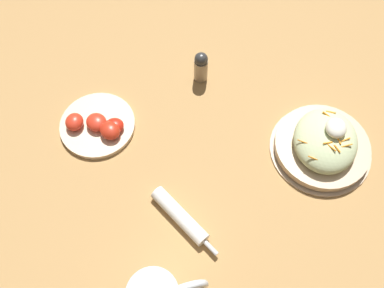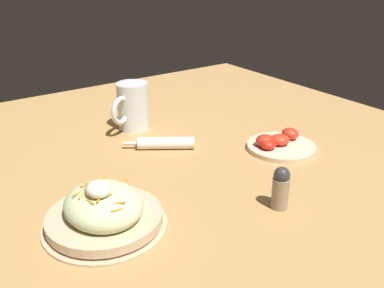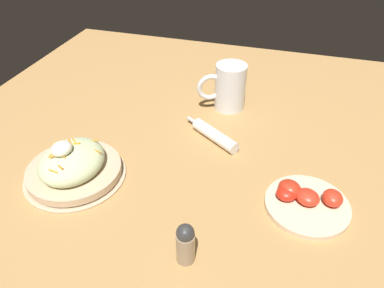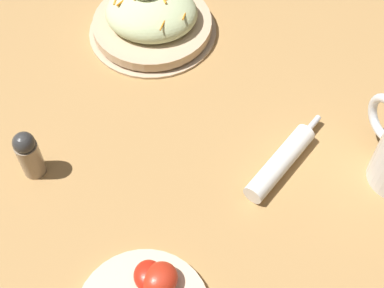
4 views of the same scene
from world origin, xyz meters
name	(u,v)px [view 2 (image 2 of 4)]	position (x,y,z in m)	size (l,w,h in m)	color
ground_plane	(185,162)	(0.00, 0.00, 0.00)	(1.43, 1.43, 0.00)	#B2844C
salad_plate	(104,212)	(0.13, -0.26, 0.03)	(0.22, 0.22, 0.10)	#D1B28E
beer_mug	(132,109)	(-0.26, 0.00, 0.06)	(0.09, 0.13, 0.13)	white
napkin_roll	(165,143)	(-0.09, 0.00, 0.02)	(0.12, 0.16, 0.03)	white
tomato_plate	(279,144)	(0.08, 0.24, 0.01)	(0.17, 0.17, 0.04)	beige
salt_shaker	(281,188)	(0.27, 0.04, 0.04)	(0.03, 0.03, 0.09)	gray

